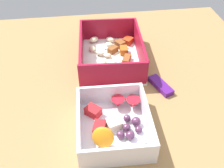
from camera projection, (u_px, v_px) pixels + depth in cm
name	position (u px, v px, depth cm)	size (l,w,h in cm)	color
table_surface	(115.00, 97.00, 60.22)	(80.00, 80.00, 2.00)	#9E7547
pasta_container	(111.00, 54.00, 68.01)	(21.94, 16.80, 6.64)	white
fruit_bowl	(114.00, 124.00, 50.87)	(16.29, 14.06, 5.05)	white
candy_bar	(161.00, 85.00, 60.93)	(7.00, 2.40, 1.20)	#51197A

